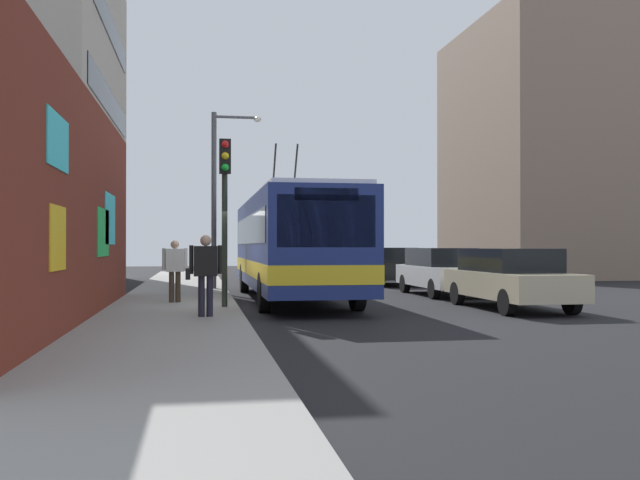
# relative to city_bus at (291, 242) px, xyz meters

# --- Properties ---
(ground_plane) EXTENTS (80.00, 80.00, 0.00)m
(ground_plane) POSITION_rel_city_bus_xyz_m (-2.85, 1.80, -1.76)
(ground_plane) COLOR black
(sidewalk_slab) EXTENTS (48.00, 3.20, 0.15)m
(sidewalk_slab) POSITION_rel_city_bus_xyz_m (-2.85, 3.40, -1.69)
(sidewalk_slab) COLOR gray
(sidewalk_slab) RESTS_ON ground_plane
(graffiti_wall) EXTENTS (15.12, 0.32, 4.83)m
(graffiti_wall) POSITION_rel_city_bus_xyz_m (-6.29, 5.15, 0.65)
(graffiti_wall) COLOR maroon
(graffiti_wall) RESTS_ON ground_plane
(building_far_right) EXTENTS (11.36, 6.73, 13.73)m
(building_far_right) POSITION_rel_city_bus_xyz_m (14.74, -15.20, 5.10)
(building_far_right) COLOR gray
(building_far_right) RESTS_ON ground_plane
(city_bus) EXTENTS (11.95, 2.64, 4.94)m
(city_bus) POSITION_rel_city_bus_xyz_m (0.00, 0.00, 0.00)
(city_bus) COLOR navy
(city_bus) RESTS_ON ground_plane
(parked_car_champagne) EXTENTS (4.84, 1.87, 1.58)m
(parked_car_champagne) POSITION_rel_city_bus_xyz_m (-4.01, -5.20, -0.93)
(parked_car_champagne) COLOR #C6B793
(parked_car_champagne) RESTS_ON ground_plane
(parked_car_white) EXTENTS (4.70, 1.80, 1.58)m
(parked_car_white) POSITION_rel_city_bus_xyz_m (1.20, -5.20, -0.93)
(parked_car_white) COLOR white
(parked_car_white) RESTS_ON ground_plane
(parked_car_black) EXTENTS (4.43, 1.85, 1.58)m
(parked_car_black) POSITION_rel_city_bus_xyz_m (7.53, -5.20, -0.93)
(parked_car_black) COLOR black
(parked_car_black) RESTS_ON ground_plane
(parked_car_navy) EXTENTS (4.40, 1.89, 1.58)m
(parked_car_navy) POSITION_rel_city_bus_xyz_m (13.77, -5.20, -0.93)
(parked_car_navy) COLOR navy
(parked_car_navy) RESTS_ON ground_plane
(pedestrian_midblock) EXTENTS (0.22, 0.66, 1.64)m
(pedestrian_midblock) POSITION_rel_city_bus_xyz_m (-2.12, 3.40, -0.65)
(pedestrian_midblock) COLOR #3F3326
(pedestrian_midblock) RESTS_ON sidewalk_slab
(pedestrian_at_curb) EXTENTS (0.23, 0.76, 1.73)m
(pedestrian_at_curb) POSITION_rel_city_bus_xyz_m (-6.08, 2.64, -0.59)
(pedestrian_at_curb) COLOR #1E1E2D
(pedestrian_at_curb) RESTS_ON sidewalk_slab
(traffic_light) EXTENTS (0.49, 0.28, 4.13)m
(traffic_light) POSITION_rel_city_bus_xyz_m (-3.85, 2.15, 1.17)
(traffic_light) COLOR #2D382D
(traffic_light) RESTS_ON sidewalk_slab
(street_lamp) EXTENTS (0.44, 1.77, 6.24)m
(street_lamp) POSITION_rel_city_bus_xyz_m (3.89, 2.04, 1.99)
(street_lamp) COLOR #4C4C51
(street_lamp) RESTS_ON sidewalk_slab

